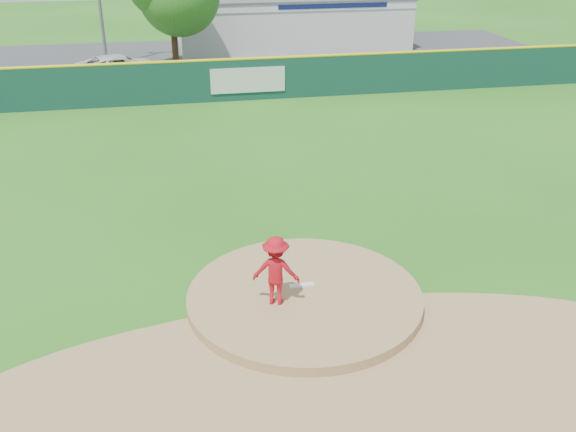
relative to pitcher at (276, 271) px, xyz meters
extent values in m
plane|color=#286B19|center=(0.72, 0.26, -1.07)|extent=(120.00, 120.00, 0.00)
cylinder|color=#9E774C|center=(0.72, 0.26, -1.07)|extent=(5.50, 5.50, 0.50)
cube|color=white|center=(0.72, 0.56, -0.80)|extent=(0.60, 0.15, 0.04)
cylinder|color=#9E774C|center=(0.72, -2.74, -1.07)|extent=(15.40, 15.40, 0.01)
cube|color=#38383A|center=(0.72, 27.26, -1.06)|extent=(44.00, 16.00, 0.02)
imported|color=red|center=(0.00, 0.00, 0.00)|extent=(1.20, 0.91, 1.64)
imported|color=white|center=(-4.24, 23.30, -0.35)|extent=(5.49, 3.53, 1.41)
cube|color=silver|center=(6.72, 32.26, 0.53)|extent=(15.00, 8.00, 3.20)
cube|color=white|center=(6.72, 28.24, 1.93)|extent=(15.00, 0.06, 0.55)
cube|color=#0F194C|center=(8.72, 28.20, 1.93)|extent=(7.00, 0.03, 0.28)
cube|color=silver|center=(1.90, 18.18, -0.07)|extent=(3.60, 0.04, 1.20)
cube|color=#123B31|center=(0.72, 18.26, -0.07)|extent=(40.00, 0.10, 2.00)
cylinder|color=yellow|center=(0.72, 18.26, 0.93)|extent=(40.00, 0.14, 0.14)
cylinder|color=#382314|center=(-1.28, 25.26, 0.23)|extent=(0.36, 0.36, 2.60)
cylinder|color=#382314|center=(13.72, 36.26, -0.27)|extent=(0.40, 0.40, 1.60)
camera|label=1|loc=(-2.13, -12.19, 7.22)|focal=40.00mm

